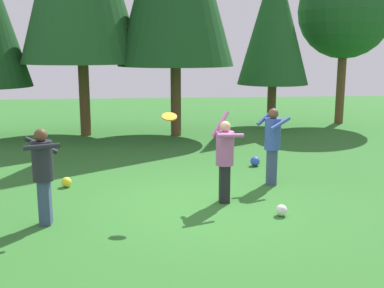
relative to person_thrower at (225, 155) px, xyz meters
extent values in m
plane|color=#2D6B28|center=(-0.46, -0.08, -0.94)|extent=(40.00, 40.00, 0.00)
cube|color=black|center=(0.00, 0.00, -0.57)|extent=(0.19, 0.22, 0.74)
cylinder|color=#A85693|center=(0.00, 0.00, 0.12)|extent=(0.34, 0.34, 0.64)
sphere|color=tan|center=(0.00, 0.00, 0.54)|extent=(0.21, 0.21, 0.21)
cylinder|color=#A85693|center=(0.07, -0.19, 0.40)|extent=(0.55, 0.26, 0.12)
cylinder|color=#A85693|center=(-0.07, 0.19, 0.55)|extent=(0.38, 0.20, 0.50)
cube|color=#38476B|center=(-3.18, -0.88, -0.55)|extent=(0.19, 0.22, 0.76)
cylinder|color=#23232D|center=(-3.18, -0.88, 0.16)|extent=(0.34, 0.34, 0.66)
sphere|color=brown|center=(-3.18, -0.88, 0.59)|extent=(0.22, 0.22, 0.22)
cylinder|color=#23232D|center=(-3.22, -0.69, 0.38)|extent=(0.54, 0.20, 0.34)
cylinder|color=#23232D|center=(-3.13, -1.07, 0.43)|extent=(0.57, 0.21, 0.09)
cube|color=#38476B|center=(1.21, 1.11, -0.55)|extent=(0.19, 0.22, 0.78)
cylinder|color=#334C9E|center=(1.21, 1.11, 0.18)|extent=(0.34, 0.34, 0.68)
sphere|color=brown|center=(1.21, 1.11, 0.62)|extent=(0.22, 0.22, 0.22)
cylinder|color=#334C9E|center=(1.32, 0.94, 0.43)|extent=(0.52, 0.38, 0.25)
cylinder|color=#334C9E|center=(1.10, 1.28, 0.53)|extent=(0.50, 0.36, 0.35)
cylinder|color=orange|center=(-1.06, -0.37, 0.79)|extent=(0.28, 0.27, 0.12)
sphere|color=blue|center=(1.24, 2.78, -0.82)|extent=(0.24, 0.24, 0.24)
sphere|color=yellow|center=(-3.19, 1.32, -0.83)|extent=(0.22, 0.22, 0.22)
sphere|color=white|center=(0.88, -0.86, -0.83)|extent=(0.20, 0.20, 0.20)
cylinder|color=brown|center=(-3.54, 7.61, 1.27)|extent=(0.35, 0.35, 4.41)
cylinder|color=brown|center=(6.14, 9.42, 0.68)|extent=(0.33, 0.33, 3.23)
sphere|color=#1E5123|center=(6.14, 9.42, 3.36)|extent=(3.56, 3.56, 3.56)
cylinder|color=brown|center=(3.23, 8.83, 0.52)|extent=(0.33, 0.33, 2.92)
cone|color=#1E5123|center=(3.23, 8.83, 3.00)|extent=(2.63, 2.63, 4.67)
cylinder|color=brown|center=(-0.48, 7.28, 1.19)|extent=(0.35, 0.35, 4.26)
camera|label=1|loc=(-1.45, -8.66, 1.96)|focal=44.49mm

